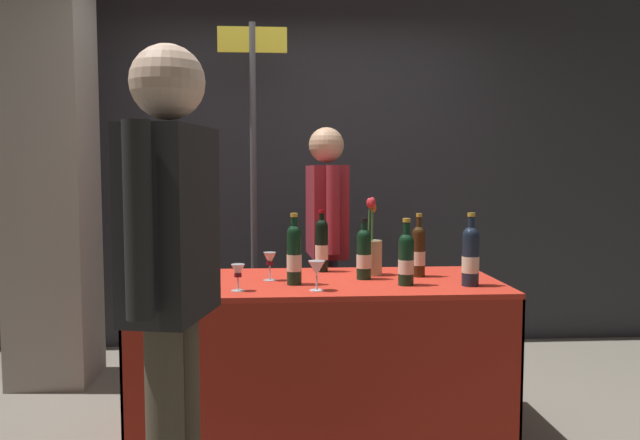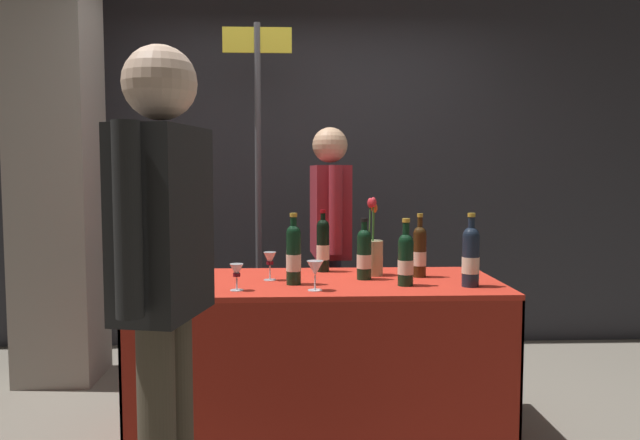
# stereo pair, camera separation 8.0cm
# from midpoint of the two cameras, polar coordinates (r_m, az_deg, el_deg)

# --- Properties ---
(ground_plane) EXTENTS (12.00, 12.00, 0.00)m
(ground_plane) POSITION_cam_midpoint_polar(r_m,az_deg,el_deg) (3.30, 0.74, -19.29)
(ground_plane) COLOR gray
(back_partition) EXTENTS (6.58, 0.12, 2.75)m
(back_partition) POSITION_cam_midpoint_polar(r_m,az_deg,el_deg) (4.75, -0.38, 5.03)
(back_partition) COLOR #2D2D33
(back_partition) RESTS_ON ground_plane
(concrete_pillar) EXTENTS (0.48, 0.48, 3.19)m
(concrete_pillar) POSITION_cam_midpoint_polar(r_m,az_deg,el_deg) (4.23, -22.73, 7.75)
(concrete_pillar) COLOR gray
(concrete_pillar) RESTS_ON ground_plane
(tasting_table) EXTENTS (1.76, 0.80, 0.79)m
(tasting_table) POSITION_cam_midpoint_polar(r_m,az_deg,el_deg) (3.11, 0.75, -9.95)
(tasting_table) COLOR red
(tasting_table) RESTS_ON ground_plane
(featured_wine_bottle) EXTENTS (0.07, 0.07, 0.32)m
(featured_wine_bottle) POSITION_cam_midpoint_polar(r_m,az_deg,el_deg) (2.94, 8.70, -3.50)
(featured_wine_bottle) COLOR black
(featured_wine_bottle) RESTS_ON tasting_table
(display_bottle_0) EXTENTS (0.07, 0.07, 0.31)m
(display_bottle_0) POSITION_cam_midpoint_polar(r_m,az_deg,el_deg) (3.08, 4.85, -3.09)
(display_bottle_0) COLOR black
(display_bottle_0) RESTS_ON tasting_table
(display_bottle_1) EXTENTS (0.07, 0.07, 0.33)m
(display_bottle_1) POSITION_cam_midpoint_polar(r_m,az_deg,el_deg) (3.31, 0.97, -2.30)
(display_bottle_1) COLOR black
(display_bottle_1) RESTS_ON tasting_table
(display_bottle_2) EXTENTS (0.08, 0.08, 0.34)m
(display_bottle_2) POSITION_cam_midpoint_polar(r_m,az_deg,el_deg) (3.31, -12.86, -2.36)
(display_bottle_2) COLOR #38230F
(display_bottle_2) RESTS_ON tasting_table
(display_bottle_3) EXTENTS (0.08, 0.08, 0.35)m
(display_bottle_3) POSITION_cam_midpoint_polar(r_m,az_deg,el_deg) (2.97, 14.52, -3.21)
(display_bottle_3) COLOR #192333
(display_bottle_3) RESTS_ON tasting_table
(display_bottle_4) EXTENTS (0.07, 0.07, 0.32)m
(display_bottle_4) POSITION_cam_midpoint_polar(r_m,az_deg,el_deg) (3.19, 9.91, -2.82)
(display_bottle_4) COLOR #38230F
(display_bottle_4) RESTS_ON tasting_table
(display_bottle_5) EXTENTS (0.07, 0.07, 0.34)m
(display_bottle_5) POSITION_cam_midpoint_polar(r_m,az_deg,el_deg) (2.93, -1.68, -3.12)
(display_bottle_5) COLOR black
(display_bottle_5) RESTS_ON tasting_table
(wine_glass_near_vendor) EXTENTS (0.08, 0.08, 0.14)m
(wine_glass_near_vendor) POSITION_cam_midpoint_polar(r_m,az_deg,el_deg) (2.79, 0.37, -4.56)
(wine_glass_near_vendor) COLOR silver
(wine_glass_near_vendor) RESTS_ON tasting_table
(wine_glass_mid) EXTENTS (0.06, 0.06, 0.14)m
(wine_glass_mid) POSITION_cam_midpoint_polar(r_m,az_deg,el_deg) (3.06, -3.91, -3.73)
(wine_glass_mid) COLOR silver
(wine_glass_mid) RESTS_ON tasting_table
(wine_glass_near_taster) EXTENTS (0.06, 0.06, 0.12)m
(wine_glass_near_taster) POSITION_cam_midpoint_polar(r_m,az_deg,el_deg) (2.81, -6.91, -4.81)
(wine_glass_near_taster) COLOR silver
(wine_glass_near_taster) RESTS_ON tasting_table
(flower_vase) EXTENTS (0.10, 0.10, 0.41)m
(flower_vase) POSITION_cam_midpoint_polar(r_m,az_deg,el_deg) (3.21, 5.65, -3.08)
(flower_vase) COLOR tan
(flower_vase) RESTS_ON tasting_table
(vendor_presenter) EXTENTS (0.24, 0.63, 1.60)m
(vendor_presenter) POSITION_cam_midpoint_polar(r_m,az_deg,el_deg) (3.87, 1.51, -0.89)
(vendor_presenter) COLOR #2D3347
(vendor_presenter) RESTS_ON ground_plane
(taster_foreground_right) EXTENTS (0.28, 0.54, 1.73)m
(taster_foreground_right) POSITION_cam_midpoint_polar(r_m,az_deg,el_deg) (2.05, -13.20, -3.79)
(taster_foreground_right) COLOR #4C4233
(taster_foreground_right) RESTS_ON ground_plane
(booth_signpost) EXTENTS (0.46, 0.04, 2.32)m
(booth_signpost) POSITION_cam_midpoint_polar(r_m,az_deg,el_deg) (4.21, -5.20, 5.27)
(booth_signpost) COLOR #47474C
(booth_signpost) RESTS_ON ground_plane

